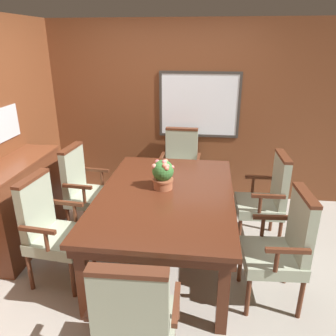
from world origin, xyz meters
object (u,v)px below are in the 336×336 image
at_px(chair_right_far, 267,196).
at_px(chair_right_near, 283,245).
at_px(chair_head_near, 135,321).
at_px(chair_head_far, 180,164).
at_px(potted_plant, 163,174).
at_px(dining_table, 166,200).
at_px(chair_left_near, 50,226).
at_px(chair_left_far, 84,187).
at_px(sideboard_cabinet, 21,204).

bearing_deg(chair_right_far, chair_right_near, -2.49).
relative_size(chair_right_near, chair_head_near, 1.00).
xyz_separation_m(chair_head_far, chair_right_near, (1.03, -1.82, 0.00)).
bearing_deg(chair_head_far, potted_plant, -91.55).
height_order(dining_table, chair_right_far, chair_right_far).
bearing_deg(potted_plant, chair_left_near, -152.19).
bearing_deg(potted_plant, chair_right_near, -26.80).
relative_size(dining_table, potted_plant, 6.27).
bearing_deg(chair_head_far, chair_head_near, -89.25).
xyz_separation_m(chair_left_far, chair_head_near, (1.02, -1.87, 0.00)).
bearing_deg(chair_head_far, chair_left_near, -119.02).
bearing_deg(chair_head_far, chair_left_far, -138.22).
distance_m(chair_left_far, chair_right_near, 2.29).
bearing_deg(chair_left_near, sideboard_cabinet, 55.14).
xyz_separation_m(chair_head_near, chair_left_near, (-1.02, 0.98, 0.00)).
relative_size(chair_head_far, chair_left_near, 1.00).
height_order(dining_table, chair_right_near, chair_right_near).
bearing_deg(sideboard_cabinet, potted_plant, 0.58).
relative_size(chair_right_near, potted_plant, 3.34).
relative_size(dining_table, chair_head_near, 1.88).
xyz_separation_m(chair_head_far, potted_plant, (-0.07, -1.27, 0.37)).
relative_size(chair_left_far, chair_right_far, 1.00).
relative_size(chair_head_far, chair_right_far, 1.00).
height_order(chair_head_far, sideboard_cabinet, chair_head_far).
xyz_separation_m(chair_left_near, potted_plant, (0.98, 0.52, 0.37)).
xyz_separation_m(chair_left_far, chair_right_far, (2.10, 0.01, 0.00)).
bearing_deg(chair_head_near, chair_right_near, -140.40).
xyz_separation_m(chair_head_far, chair_head_near, (-0.03, -2.77, 0.00)).
relative_size(chair_right_far, potted_plant, 3.34).
xyz_separation_m(chair_right_far, potted_plant, (-1.11, -0.38, 0.37)).
xyz_separation_m(dining_table, chair_head_far, (0.02, 1.36, -0.12)).
relative_size(chair_head_far, chair_head_near, 1.00).
relative_size(dining_table, chair_head_far, 1.88).
bearing_deg(chair_left_near, chair_right_far, -61.09).
height_order(chair_right_far, potted_plant, potted_plant).
bearing_deg(chair_left_near, chair_head_far, -24.80).
relative_size(dining_table, sideboard_cabinet, 1.57).
height_order(chair_left_near, potted_plant, potted_plant).
bearing_deg(chair_right_near, chair_head_far, -154.40).
height_order(chair_right_far, chair_left_near, same).
bearing_deg(chair_right_far, potted_plant, -72.97).
bearing_deg(potted_plant, chair_head_near, -88.72).
distance_m(dining_table, chair_left_far, 1.14).
relative_size(chair_head_near, sideboard_cabinet, 0.84).
distance_m(chair_right_far, chair_right_near, 0.94).
xyz_separation_m(chair_right_near, sideboard_cabinet, (-2.67, 0.54, -0.07)).
relative_size(chair_left_near, sideboard_cabinet, 0.84).
bearing_deg(potted_plant, chair_left_far, 159.57).
distance_m(chair_head_far, sideboard_cabinet, 2.08).
relative_size(chair_left_far, potted_plant, 3.34).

